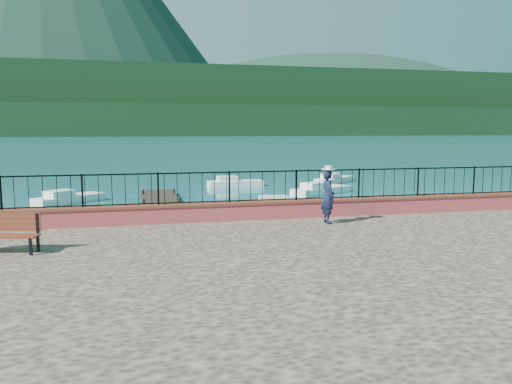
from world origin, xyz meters
name	(u,v)px	position (x,y,z in m)	size (l,w,h in m)	color
ground	(268,293)	(0.00, 0.00, 0.00)	(2000.00, 2000.00, 0.00)	#19596B
parapet	(239,211)	(0.00, 3.70, 1.49)	(28.00, 0.46, 0.58)	#AF403F
railing	(239,187)	(0.00, 3.70, 2.25)	(27.00, 0.05, 0.95)	black
dock	(163,213)	(-2.00, 12.00, 0.15)	(2.00, 16.00, 0.30)	#2D231C
far_forest	(143,121)	(0.00, 300.00, 9.00)	(900.00, 60.00, 18.00)	black
foothills	(142,104)	(0.00, 360.00, 22.00)	(900.00, 120.00, 44.00)	black
companion_hill	(328,132)	(220.00, 560.00, 0.00)	(448.00, 384.00, 180.00)	#142D23
park_bench	(3,241)	(-6.18, 0.77, 1.48)	(1.72, 0.88, 0.91)	black
person	(328,197)	(2.54, 2.53, 2.03)	(0.60, 0.40, 1.65)	black
hat	(328,168)	(2.54, 2.53, 2.91)	(0.44, 0.44, 0.12)	silver
boat_0	(70,228)	(-5.64, 7.76, 0.40)	(3.39, 1.30, 0.80)	silver
boat_1	(286,204)	(3.98, 11.84, 0.40)	(4.10, 1.30, 0.80)	silver
boat_2	(321,188)	(8.10, 17.85, 0.40)	(4.36, 1.30, 0.80)	white
boat_3	(68,196)	(-6.91, 17.29, 0.40)	(3.91, 1.30, 0.80)	silver
boat_4	(235,181)	(3.58, 23.03, 0.40)	(3.88, 1.30, 0.80)	white
boat_5	(334,178)	(11.40, 23.75, 0.40)	(4.24, 1.30, 0.80)	silver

